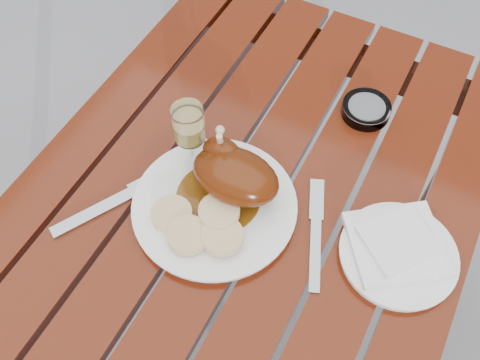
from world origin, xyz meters
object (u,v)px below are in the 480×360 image
object	(u,v)px
ashtray	(366,110)
table	(237,292)
side_plate	(398,255)
wine_glass	(190,136)
dinner_plate	(215,207)

from	to	relation	value
ashtray	table	bearing A→B (deg)	-110.75
side_plate	ashtray	size ratio (longest dim) A/B	2.04
wine_glass	ashtray	xyz separation A→B (m)	(0.25, 0.26, -0.06)
table	dinner_plate	bearing A→B (deg)	-162.82
wine_glass	ashtray	bearing A→B (deg)	45.99
dinner_plate	ashtray	world-z (taller)	ashtray
table	wine_glass	distance (m)	0.47
wine_glass	side_plate	xyz separation A→B (m)	(0.41, -0.02, -0.06)
dinner_plate	ashtray	bearing A→B (deg)	64.63
ashtray	dinner_plate	bearing A→B (deg)	-115.37
table	side_plate	distance (m)	0.48
wine_glass	ashtray	distance (m)	0.37
wine_glass	side_plate	distance (m)	0.42
dinner_plate	table	bearing A→B (deg)	17.18
dinner_plate	ashtray	xyz separation A→B (m)	(0.16, 0.34, 0.00)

